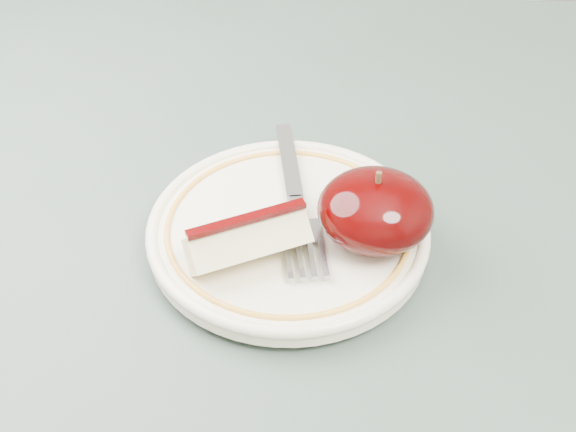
# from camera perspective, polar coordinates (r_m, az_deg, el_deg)

# --- Properties ---
(table) EXTENTS (0.90, 0.90, 0.75)m
(table) POSITION_cam_1_polar(r_m,az_deg,el_deg) (0.61, -5.33, -11.34)
(table) COLOR brown
(table) RESTS_ON ground
(plate) EXTENTS (0.20, 0.20, 0.02)m
(plate) POSITION_cam_1_polar(r_m,az_deg,el_deg) (0.56, 0.00, -1.06)
(plate) COLOR #EEE3C8
(plate) RESTS_ON table
(apple_half) EXTENTS (0.08, 0.07, 0.06)m
(apple_half) POSITION_cam_1_polar(r_m,az_deg,el_deg) (0.54, 6.24, 0.42)
(apple_half) COLOR black
(apple_half) RESTS_ON plate
(apple_wedge) EXTENTS (0.09, 0.07, 0.04)m
(apple_wedge) POSITION_cam_1_polar(r_m,az_deg,el_deg) (0.53, -2.89, -1.71)
(apple_wedge) COLOR beige
(apple_wedge) RESTS_ON plate
(fork) EXTENTS (0.05, 0.17, 0.00)m
(fork) POSITION_cam_1_polar(r_m,az_deg,el_deg) (0.58, 0.54, 1.22)
(fork) COLOR gray
(fork) RESTS_ON plate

